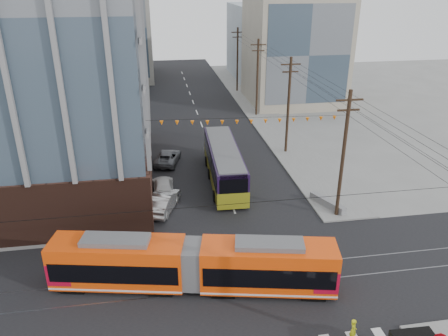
# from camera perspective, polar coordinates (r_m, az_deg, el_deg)

# --- Properties ---
(ground) EXTENTS (160.00, 160.00, 0.00)m
(ground) POSITION_cam_1_polar(r_m,az_deg,el_deg) (28.00, 6.60, -18.83)
(ground) COLOR slate
(bg_bldg_nw_near) EXTENTS (18.00, 16.00, 18.00)m
(bg_bldg_nw_near) POSITION_cam_1_polar(r_m,az_deg,el_deg) (73.15, -18.28, 14.84)
(bg_bldg_nw_near) COLOR #8C99A5
(bg_bldg_nw_near) RESTS_ON ground
(bg_bldg_ne_near) EXTENTS (14.00, 14.00, 16.00)m
(bg_bldg_ne_near) POSITION_cam_1_polar(r_m,az_deg,el_deg) (72.11, 9.11, 14.78)
(bg_bldg_ne_near) COLOR gray
(bg_bldg_ne_near) RESTS_ON ground
(bg_bldg_nw_far) EXTENTS (16.00, 18.00, 20.00)m
(bg_bldg_nw_far) POSITION_cam_1_polar(r_m,az_deg,el_deg) (92.44, -14.76, 17.50)
(bg_bldg_nw_far) COLOR gray
(bg_bldg_nw_far) RESTS_ON ground
(bg_bldg_ne_far) EXTENTS (16.00, 16.00, 14.00)m
(bg_bldg_ne_far) POSITION_cam_1_polar(r_m,az_deg,el_deg) (91.78, 6.36, 16.17)
(bg_bldg_ne_far) COLOR #8C99A5
(bg_bldg_ne_far) RESTS_ON ground
(utility_pole_far) EXTENTS (0.30, 0.30, 11.00)m
(utility_pole_far) POSITION_cam_1_polar(r_m,az_deg,el_deg) (78.28, 1.76, 13.89)
(utility_pole_far) COLOR black
(utility_pole_far) RESTS_ON ground
(streetcar) EXTENTS (18.53, 6.34, 3.54)m
(streetcar) POSITION_cam_1_polar(r_m,az_deg,el_deg) (28.97, -4.12, -12.50)
(streetcar) COLOR #F34409
(streetcar) RESTS_ON ground
(city_bus) EXTENTS (3.36, 13.27, 3.73)m
(city_bus) POSITION_cam_1_polar(r_m,az_deg,el_deg) (43.28, 0.01, 0.60)
(city_bus) COLOR #211036
(city_bus) RESTS_ON ground
(parked_car_silver) EXTENTS (3.41, 5.34, 1.66)m
(parked_car_silver) POSITION_cam_1_polar(r_m,az_deg,el_deg) (38.62, -7.91, -4.36)
(parked_car_silver) COLOR #A2A2A2
(parked_car_silver) RESTS_ON ground
(parked_car_white) EXTENTS (2.02, 4.87, 1.41)m
(parked_car_white) POSITION_cam_1_polar(r_m,az_deg,el_deg) (41.66, -7.94, -2.36)
(parked_car_white) COLOR silver
(parked_car_white) RESTS_ON ground
(parked_car_grey) EXTENTS (3.48, 5.45, 1.40)m
(parked_car_grey) POSITION_cam_1_polar(r_m,az_deg,el_deg) (48.25, -7.38, 1.41)
(parked_car_grey) COLOR slate
(parked_car_grey) RESTS_ON ground
(pedestrian) EXTENTS (0.43, 0.60, 1.54)m
(pedestrian) POSITION_cam_1_polar(r_m,az_deg,el_deg) (26.94, 16.51, -19.68)
(pedestrian) COLOR yellow
(pedestrian) RESTS_ON ground
(jersey_barrier) EXTENTS (2.38, 3.94, 0.78)m
(jersey_barrier) POSITION_cam_1_polar(r_m,az_deg,el_deg) (39.94, 13.36, -4.53)
(jersey_barrier) COLOR slate
(jersey_barrier) RESTS_ON ground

